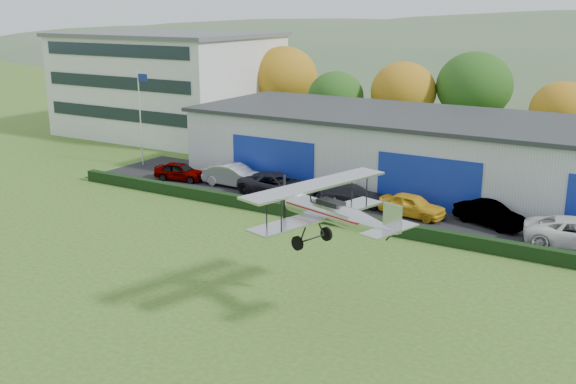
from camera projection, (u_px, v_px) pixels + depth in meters
The scene contains 15 objects.
ground at pixel (137, 322), 28.71m from camera, with size 300.00×300.00×0.00m, color #33621F.
apron at pixel (392, 209), 44.55m from camera, with size 48.00×9.00×0.05m, color black.
hedge at pixel (362, 223), 40.49m from camera, with size 46.00×0.60×0.80m, color black.
hangar at pixel (457, 154), 48.61m from camera, with size 40.60×12.60×5.30m.
office_block at pixel (169, 83), 70.11m from camera, with size 20.60×15.60×10.40m.
flagpole at pixel (141, 109), 55.47m from camera, with size 1.05×0.10×8.00m.
tree_belt at pixel (457, 91), 60.32m from camera, with size 75.70×13.22×10.12m.
distant_hills at pixel (565, 127), 149.97m from camera, with size 430.00×196.00×56.00m.
car_0 at pixel (180, 171), 51.65m from camera, with size 1.63×4.06×1.38m, color gray.
car_1 at pixel (235, 175), 49.84m from camera, with size 1.76×5.05×1.67m, color silver.
car_2 at pixel (279, 185), 47.08m from camera, with size 2.73×5.92×1.65m, color black.
car_3 at pixel (353, 195), 45.16m from camera, with size 1.93×4.74×1.38m, color black.
car_4 at pixel (412, 205), 42.72m from camera, with size 1.73×4.31×1.47m, color gold.
car_5 at pixel (490, 214), 40.93m from camera, with size 1.54×4.43×1.46m, color gray.
biplane at pixel (332, 211), 28.28m from camera, with size 6.74×7.63×2.85m.
Camera 1 is at (19.04, -19.09, 13.04)m, focal length 41.92 mm.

